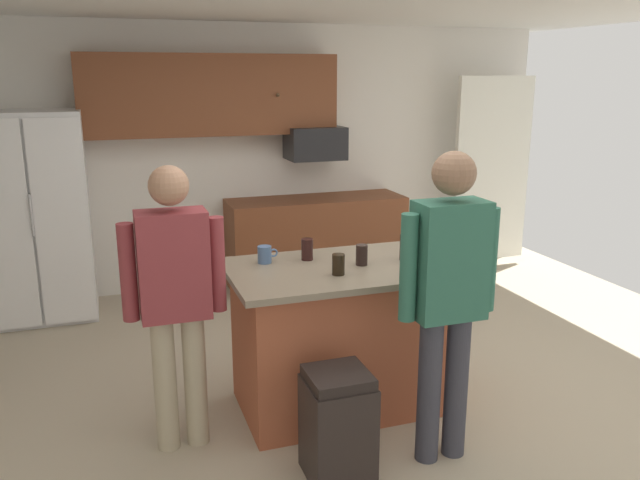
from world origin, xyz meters
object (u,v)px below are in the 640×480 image
glass_short_whisky (338,264)px  refrigerator (37,217)px  person_guest_by_door (448,288)px  microwave_over_range (315,143)px  person_guest_left (175,291)px  tumbler_amber (362,255)px  glass_stout_tall (307,249)px  trash_bin (338,425)px  mug_blue_stoneware (265,254)px  mug_ceramic_white (418,259)px  kitchen_island (335,337)px  glass_dark_ale (405,247)px

glass_short_whisky → refrigerator: bearing=126.4°
person_guest_by_door → microwave_over_range: bearing=-32.3°
person_guest_left → tumbler_amber: size_ratio=12.68×
glass_short_whisky → person_guest_left: bearing=179.4°
glass_stout_tall → trash_bin: size_ratio=0.23×
person_guest_by_door → glass_stout_tall: size_ratio=12.47×
tumbler_amber → microwave_over_range: bearing=78.1°
microwave_over_range → mug_blue_stoneware: bearing=-115.7°
person_guest_left → mug_ceramic_white: bearing=-9.3°
person_guest_by_door → mug_blue_stoneware: 1.23m
glass_stout_tall → trash_bin: 1.18m
kitchen_island → microwave_over_range: bearing=74.4°
person_guest_left → refrigerator: bearing=101.3°
person_guest_by_door → glass_dark_ale: size_ratio=10.31×
glass_stout_tall → trash_bin: (-0.13, -0.93, -0.72)m
glass_short_whisky → glass_dark_ale: glass_dark_ale is taller
tumbler_amber → mug_blue_stoneware: tumbler_amber is taller
microwave_over_range → mug_blue_stoneware: 2.55m
kitchen_island → glass_stout_tall: glass_stout_tall is taller
mug_ceramic_white → glass_dark_ale: size_ratio=0.76×
mug_blue_stoneware → refrigerator: bearing=125.1°
refrigerator → trash_bin: refrigerator is taller
person_guest_by_door → glass_dark_ale: (0.11, 0.73, 0.03)m
person_guest_by_door → glass_stout_tall: 1.06m
kitchen_island → person_guest_left: person_guest_left is taller
microwave_over_range → mug_blue_stoneware: (-1.09, -2.27, -0.44)m
tumbler_amber → trash_bin: 1.09m
person_guest_by_door → glass_short_whisky: bearing=8.6°
microwave_over_range → glass_stout_tall: microwave_over_range is taller
glass_stout_tall → trash_bin: glass_stout_tall is taller
person_guest_by_door → glass_dark_ale: 0.74m
person_guest_left → glass_dark_ale: (1.48, 0.14, 0.09)m
kitchen_island → glass_stout_tall: bearing=120.5°
glass_dark_ale → glass_short_whisky: bearing=-163.4°
glass_short_whisky → mug_blue_stoneware: size_ratio=0.96×
glass_short_whisky → mug_blue_stoneware: bearing=132.8°
mug_ceramic_white → glass_dark_ale: glass_dark_ale is taller
person_guest_left → mug_blue_stoneware: person_guest_left is taller
mug_blue_stoneware → glass_dark_ale: bearing=-14.8°
person_guest_left → trash_bin: (0.75, -0.57, -0.65)m
person_guest_left → mug_blue_stoneware: bearing=23.2°
glass_stout_tall → mug_ceramic_white: 0.71m
kitchen_island → mug_ceramic_white: (0.48, -0.17, 0.52)m
mug_ceramic_white → glass_dark_ale: 0.17m
glass_stout_tall → mug_blue_stoneware: glass_stout_tall is taller
person_guest_by_door → tumbler_amber: bearing=-11.0°
person_guest_left → glass_stout_tall: 0.95m
person_guest_left → mug_ceramic_white: (1.48, -0.02, 0.05)m
glass_short_whisky → glass_stout_tall: 0.37m
microwave_over_range → glass_stout_tall: (-0.82, -2.29, -0.43)m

